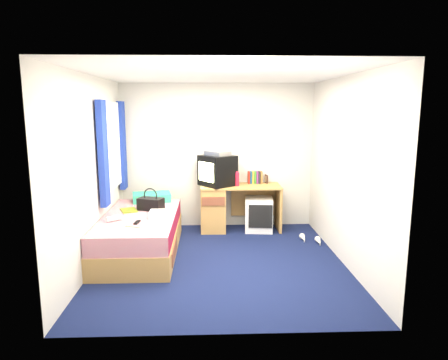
{
  "coord_description": "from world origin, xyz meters",
  "views": [
    {
      "loc": [
        -0.14,
        -4.96,
        1.99
      ],
      "look_at": [
        0.08,
        0.7,
        0.97
      ],
      "focal_mm": 32.0,
      "sensor_mm": 36.0,
      "label": 1
    }
  ],
  "objects_px": {
    "picture_frame": "(266,179)",
    "remote_control": "(137,222)",
    "storage_cube": "(259,214)",
    "aerosol_can": "(230,179)",
    "towel": "(160,214)",
    "bed": "(140,234)",
    "pillow": "(152,197)",
    "desk": "(224,206)",
    "handbag": "(151,204)",
    "vcr": "(218,153)",
    "pink_water_bottle": "(237,180)",
    "white_heels": "(311,240)",
    "magazine": "(129,210)",
    "crt_tv": "(217,171)",
    "water_bottle": "(114,219)",
    "colour_swatch_fan": "(134,226)"
  },
  "relations": [
    {
      "from": "colour_swatch_fan",
      "to": "white_heels",
      "type": "bearing_deg",
      "value": 19.71
    },
    {
      "from": "handbag",
      "to": "white_heels",
      "type": "distance_m",
      "value": 2.45
    },
    {
      "from": "pillow",
      "to": "colour_swatch_fan",
      "type": "bearing_deg",
      "value": -90.98
    },
    {
      "from": "storage_cube",
      "to": "aerosol_can",
      "type": "relative_size",
      "value": 3.01
    },
    {
      "from": "pillow",
      "to": "desk",
      "type": "relative_size",
      "value": 0.45
    },
    {
      "from": "bed",
      "to": "pillow",
      "type": "distance_m",
      "value": 0.92
    },
    {
      "from": "magazine",
      "to": "water_bottle",
      "type": "relative_size",
      "value": 1.4
    },
    {
      "from": "picture_frame",
      "to": "remote_control",
      "type": "xyz_separation_m",
      "value": [
        -1.89,
        -1.6,
        -0.27
      ]
    },
    {
      "from": "bed",
      "to": "crt_tv",
      "type": "relative_size",
      "value": 2.99
    },
    {
      "from": "vcr",
      "to": "white_heels",
      "type": "relative_size",
      "value": 1.02
    },
    {
      "from": "colour_swatch_fan",
      "to": "pink_water_bottle",
      "type": "bearing_deg",
      "value": 47.61
    },
    {
      "from": "crt_tv",
      "to": "handbag",
      "type": "distance_m",
      "value": 1.29
    },
    {
      "from": "bed",
      "to": "pink_water_bottle",
      "type": "relative_size",
      "value": 9.39
    },
    {
      "from": "magazine",
      "to": "storage_cube",
      "type": "bearing_deg",
      "value": 20.21
    },
    {
      "from": "picture_frame",
      "to": "bed",
      "type": "bearing_deg",
      "value": -156.58
    },
    {
      "from": "desk",
      "to": "magazine",
      "type": "relative_size",
      "value": 4.64
    },
    {
      "from": "bed",
      "to": "desk",
      "type": "bearing_deg",
      "value": 40.97
    },
    {
      "from": "remote_control",
      "to": "towel",
      "type": "bearing_deg",
      "value": 49.09
    },
    {
      "from": "bed",
      "to": "magazine",
      "type": "bearing_deg",
      "value": 127.8
    },
    {
      "from": "towel",
      "to": "remote_control",
      "type": "distance_m",
      "value": 0.37
    },
    {
      "from": "pillow",
      "to": "vcr",
      "type": "height_order",
      "value": "vcr"
    },
    {
      "from": "bed",
      "to": "storage_cube",
      "type": "distance_m",
      "value": 2.02
    },
    {
      "from": "pillow",
      "to": "handbag",
      "type": "relative_size",
      "value": 1.46
    },
    {
      "from": "bed",
      "to": "colour_swatch_fan",
      "type": "relative_size",
      "value": 9.09
    },
    {
      "from": "pink_water_bottle",
      "to": "water_bottle",
      "type": "height_order",
      "value": "pink_water_bottle"
    },
    {
      "from": "vcr",
      "to": "pink_water_bottle",
      "type": "xyz_separation_m",
      "value": [
        0.31,
        -0.07,
        -0.42
      ]
    },
    {
      "from": "vcr",
      "to": "towel",
      "type": "distance_m",
      "value": 1.58
    },
    {
      "from": "pink_water_bottle",
      "to": "handbag",
      "type": "distance_m",
      "value": 1.49
    },
    {
      "from": "storage_cube",
      "to": "aerosol_can",
      "type": "xyz_separation_m",
      "value": [
        -0.47,
        0.12,
        0.57
      ]
    },
    {
      "from": "towel",
      "to": "remote_control",
      "type": "bearing_deg",
      "value": -137.44
    },
    {
      "from": "pillow",
      "to": "towel",
      "type": "xyz_separation_m",
      "value": [
        0.25,
        -0.99,
        -0.02
      ]
    },
    {
      "from": "aerosol_can",
      "to": "pillow",
      "type": "bearing_deg",
      "value": -169.21
    },
    {
      "from": "pink_water_bottle",
      "to": "remote_control",
      "type": "height_order",
      "value": "pink_water_bottle"
    },
    {
      "from": "water_bottle",
      "to": "pink_water_bottle",
      "type": "bearing_deg",
      "value": 36.59
    },
    {
      "from": "picture_frame",
      "to": "water_bottle",
      "type": "xyz_separation_m",
      "value": [
        -2.21,
        -1.5,
        -0.24
      ]
    },
    {
      "from": "pink_water_bottle",
      "to": "towel",
      "type": "xyz_separation_m",
      "value": [
        -1.11,
        -1.11,
        -0.27
      ]
    },
    {
      "from": "towel",
      "to": "remote_control",
      "type": "relative_size",
      "value": 1.76
    },
    {
      "from": "aerosol_can",
      "to": "white_heels",
      "type": "relative_size",
      "value": 0.49
    },
    {
      "from": "aerosol_can",
      "to": "towel",
      "type": "bearing_deg",
      "value": -129.19
    },
    {
      "from": "pink_water_bottle",
      "to": "white_heels",
      "type": "bearing_deg",
      "value": -30.68
    },
    {
      "from": "water_bottle",
      "to": "colour_swatch_fan",
      "type": "relative_size",
      "value": 0.91
    },
    {
      "from": "bed",
      "to": "pink_water_bottle",
      "type": "height_order",
      "value": "pink_water_bottle"
    },
    {
      "from": "water_bottle",
      "to": "colour_swatch_fan",
      "type": "bearing_deg",
      "value": -40.45
    },
    {
      "from": "picture_frame",
      "to": "handbag",
      "type": "bearing_deg",
      "value": -161.63
    },
    {
      "from": "towel",
      "to": "picture_frame",
      "type": "bearing_deg",
      "value": 39.88
    },
    {
      "from": "picture_frame",
      "to": "remote_control",
      "type": "bearing_deg",
      "value": -148.72
    },
    {
      "from": "vcr",
      "to": "white_heels",
      "type": "distance_m",
      "value": 1.99
    },
    {
      "from": "picture_frame",
      "to": "crt_tv",
      "type": "bearing_deg",
      "value": -176.84
    },
    {
      "from": "crt_tv",
      "to": "colour_swatch_fan",
      "type": "height_order",
      "value": "crt_tv"
    },
    {
      "from": "pillow",
      "to": "magazine",
      "type": "bearing_deg",
      "value": -111.99
    }
  ]
}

